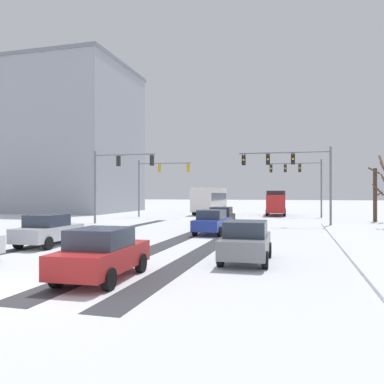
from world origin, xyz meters
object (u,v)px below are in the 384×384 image
object	(u,v)px
car_silver_third	(48,230)
car_red_sixth	(102,253)
bus_oncoming	(210,199)
car_black_lead	(221,217)
car_blue_second	(212,222)
box_truck_delivery	(276,202)
traffic_signal_near_left	(115,172)
bare_tree_sidewalk_far	(376,192)
traffic_signal_far_left	(157,176)
office_building_far_left_block	(67,140)
traffic_signal_far_right	(300,175)
car_grey_fourth	(246,241)
traffic_signal_near_right	(292,168)

from	to	relation	value
car_silver_third	car_red_sixth	xyz separation A→B (m)	(6.40, -6.21, 0.00)
bus_oncoming	car_black_lead	bearing A→B (deg)	-74.94
car_blue_second	box_truck_delivery	size ratio (longest dim) A/B	0.56
traffic_signal_near_left	bare_tree_sidewalk_far	xyz separation A→B (m)	(22.83, 8.80, -1.76)
traffic_signal_far_left	car_silver_third	distance (m)	24.59
car_red_sixth	box_truck_delivery	bearing A→B (deg)	84.70
car_red_sixth	bare_tree_sidewalk_far	bearing A→B (deg)	65.51
traffic_signal_far_left	box_truck_delivery	bearing A→B (deg)	29.01
office_building_far_left_block	box_truck_delivery	bearing A→B (deg)	-3.23
traffic_signal_far_right	car_black_lead	xyz separation A→B (m)	(-6.11, -14.89, -3.97)
traffic_signal_far_left	box_truck_delivery	world-z (taller)	traffic_signal_far_left
car_red_sixth	bare_tree_sidewalk_far	xyz separation A→B (m)	(13.23, 29.05, 2.06)
car_silver_third	office_building_far_left_block	bearing A→B (deg)	121.95
car_black_lead	car_red_sixth	distance (m)	19.21
car_blue_second	car_silver_third	xyz separation A→B (m)	(-6.92, -7.69, 0.00)
car_silver_third	box_truck_delivery	xyz separation A→B (m)	(9.88, 31.27, 0.82)
bus_oncoming	traffic_signal_near_left	bearing A→B (deg)	-104.24
traffic_signal_far_right	car_grey_fourth	size ratio (longest dim) A/B	1.57
car_red_sixth	bus_oncoming	size ratio (longest dim) A/B	0.38
traffic_signal_near_left	car_grey_fourth	world-z (taller)	traffic_signal_near_left
car_red_sixth	box_truck_delivery	world-z (taller)	box_truck_delivery
traffic_signal_far_left	bus_oncoming	size ratio (longest dim) A/B	0.59
car_black_lead	bus_oncoming	bearing A→B (deg)	105.06
car_red_sixth	traffic_signal_far_left	bearing A→B (deg)	107.31
car_grey_fourth	car_red_sixth	size ratio (longest dim) A/B	0.99
traffic_signal_near_left	car_black_lead	distance (m)	10.52
bus_oncoming	car_blue_second	bearing A→B (deg)	-77.26
traffic_signal_near_right	bus_oncoming	bearing A→B (deg)	122.96
car_black_lead	car_silver_third	distance (m)	14.55
car_blue_second	car_silver_third	distance (m)	10.34
car_black_lead	car_red_sixth	size ratio (longest dim) A/B	1.00
office_building_far_left_block	bare_tree_sidewalk_far	bearing A→B (deg)	-14.17
car_silver_third	box_truck_delivery	distance (m)	32.80
traffic_signal_far_right	box_truck_delivery	size ratio (longest dim) A/B	0.87
traffic_signal_far_right	car_blue_second	size ratio (longest dim) A/B	1.56
traffic_signal_near_right	traffic_signal_far_right	size ratio (longest dim) A/B	1.15
car_blue_second	traffic_signal_near_right	bearing A→B (deg)	58.14
car_silver_third	car_red_sixth	bearing A→B (deg)	-44.15
traffic_signal_near_right	car_red_sixth	bearing A→B (deg)	-104.21
car_black_lead	car_red_sixth	world-z (taller)	same
bare_tree_sidewalk_far	office_building_far_left_block	size ratio (longest dim) A/B	0.27
car_blue_second	office_building_far_left_block	world-z (taller)	office_building_far_left_block
car_blue_second	bare_tree_sidewalk_far	size ratio (longest dim) A/B	0.74
office_building_far_left_block	traffic_signal_near_right	bearing A→B (deg)	-27.80
traffic_signal_far_right	car_black_lead	size ratio (longest dim) A/B	1.57
traffic_signal_near_right	traffic_signal_far_right	xyz separation A→B (m)	(0.68, 12.07, -0.05)
box_truck_delivery	traffic_signal_near_right	bearing A→B (deg)	-82.25
car_silver_third	bare_tree_sidewalk_far	world-z (taller)	bare_tree_sidewalk_far
car_blue_second	car_black_lead	bearing A→B (deg)	94.09
car_black_lead	bare_tree_sidewalk_far	world-z (taller)	bare_tree_sidewalk_far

